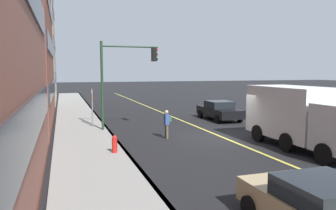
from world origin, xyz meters
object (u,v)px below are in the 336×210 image
object	(u,v)px
car_black	(219,110)
street_sign_post	(92,105)
truck_white	(303,116)
fire_hydrant	(115,146)
car_tan	(319,208)
pedestrian_with_backpack	(167,122)
traffic_light_mast	(124,70)

from	to	relation	value
car_black	street_sign_post	bearing A→B (deg)	95.15
truck_white	fire_hydrant	world-z (taller)	truck_white
car_tan	street_sign_post	bearing A→B (deg)	12.51
truck_white	street_sign_post	distance (m)	12.90
car_black	pedestrian_with_backpack	world-z (taller)	pedestrian_with_backpack
car_black	pedestrian_with_backpack	bearing A→B (deg)	131.94
fire_hydrant	car_black	bearing A→B (deg)	-48.65
pedestrian_with_backpack	truck_white	bearing A→B (deg)	-127.72
car_tan	truck_white	world-z (taller)	truck_white
car_tan	traffic_light_mast	size ratio (longest dim) A/B	0.71
car_black	traffic_light_mast	bearing A→B (deg)	106.67
traffic_light_mast	fire_hydrant	bearing A→B (deg)	165.16
pedestrian_with_backpack	traffic_light_mast	world-z (taller)	traffic_light_mast
pedestrian_with_backpack	traffic_light_mast	bearing A→B (deg)	30.35
pedestrian_with_backpack	traffic_light_mast	xyz separation A→B (m)	(3.10, 1.82, 2.91)
street_sign_post	fire_hydrant	bearing A→B (deg)	-177.66
car_black	traffic_light_mast	xyz separation A→B (m)	(-2.37, 7.90, 3.10)
truck_white	fire_hydrant	distance (m)	9.20
car_tan	truck_white	xyz separation A→B (m)	(7.22, -5.73, 0.91)
car_tan	pedestrian_with_backpack	distance (m)	11.56
car_tan	traffic_light_mast	world-z (taller)	traffic_light_mast
car_tan	pedestrian_with_backpack	bearing A→B (deg)	-0.61
car_tan	fire_hydrant	bearing A→B (deg)	20.69
truck_white	pedestrian_with_backpack	bearing A→B (deg)	52.28
car_tan	traffic_light_mast	bearing A→B (deg)	6.58
traffic_light_mast	car_tan	bearing A→B (deg)	-173.42
traffic_light_mast	fire_hydrant	world-z (taller)	traffic_light_mast
car_tan	traffic_light_mast	distance (m)	15.09
car_black	street_sign_post	world-z (taller)	street_sign_post
truck_white	traffic_light_mast	bearing A→B (deg)	44.94
car_tan	pedestrian_with_backpack	size ratio (longest dim) A/B	2.48
car_black	truck_white	size ratio (longest dim) A/B	0.67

